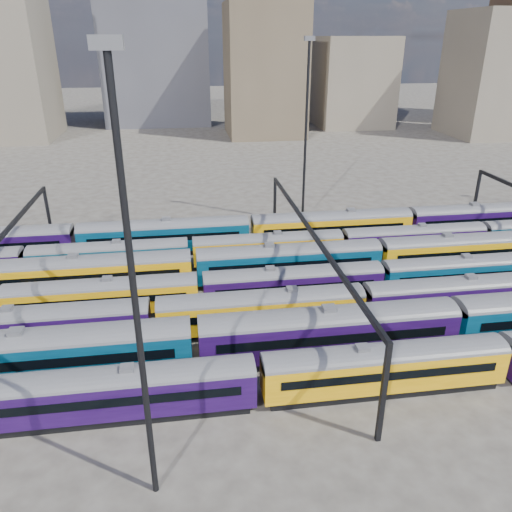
{
  "coord_description": "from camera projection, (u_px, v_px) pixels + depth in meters",
  "views": [
    {
      "loc": [
        -2.13,
        -44.89,
        25.53
      ],
      "look_at": [
        5.27,
        5.63,
        3.0
      ],
      "focal_mm": 35.0,
      "sensor_mm": 36.0,
      "label": 1
    }
  ],
  "objects": [
    {
      "name": "ground",
      "position": [
        213.0,
        308.0,
        51.23
      ],
      "size": [
        500.0,
        500.0,
        0.0
      ],
      "primitive_type": "plane",
      "color": "#413D37",
      "rests_on": "ground"
    },
    {
      "name": "rake_0",
      "position": [
        385.0,
        364.0,
        38.25
      ],
      "size": [
        97.43,
        2.86,
        4.8
      ],
      "color": "black",
      "rests_on": "ground"
    },
    {
      "name": "rake_1",
      "position": [
        195.0,
        338.0,
        40.72
      ],
      "size": [
        135.12,
        3.29,
        5.56
      ],
      "color": "black",
      "rests_on": "ground"
    },
    {
      "name": "rake_2",
      "position": [
        38.0,
        323.0,
        43.61
      ],
      "size": [
        98.22,
        2.88,
        4.84
      ],
      "color": "black",
      "rests_on": "ground"
    },
    {
      "name": "rake_3",
      "position": [
        102.0,
        294.0,
        48.81
      ],
      "size": [
        94.89,
        2.78,
        4.67
      ],
      "color": "black",
      "rests_on": "ground"
    },
    {
      "name": "rake_4",
      "position": [
        289.0,
        259.0,
        55.83
      ],
      "size": [
        147.97,
        3.09,
        5.21
      ],
      "color": "black",
      "rests_on": "ground"
    },
    {
      "name": "rake_5",
      "position": [
        268.0,
        245.0,
        60.29
      ],
      "size": [
        129.97,
        2.72,
        4.56
      ],
      "color": "black",
      "rests_on": "ground"
    },
    {
      "name": "rake_6",
      "position": [
        165.0,
        233.0,
        63.0
      ],
      "size": [
        108.24,
        3.17,
        5.35
      ],
      "color": "black",
      "rests_on": "ground"
    },
    {
      "name": "gantry_2",
      "position": [
        311.0,
        241.0,
        49.81
      ],
      "size": [
        0.35,
        40.35,
        8.03
      ],
      "color": "black",
      "rests_on": "ground"
    },
    {
      "name": "mast_2",
      "position": [
        133.0,
        288.0,
        25.01
      ],
      "size": [
        1.4,
        0.5,
        25.6
      ],
      "color": "black",
      "rests_on": "ground"
    },
    {
      "name": "mast_3",
      "position": [
        306.0,
        127.0,
        69.3
      ],
      "size": [
        1.4,
        0.5,
        25.6
      ],
      "color": "black",
      "rests_on": "ground"
    }
  ]
}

